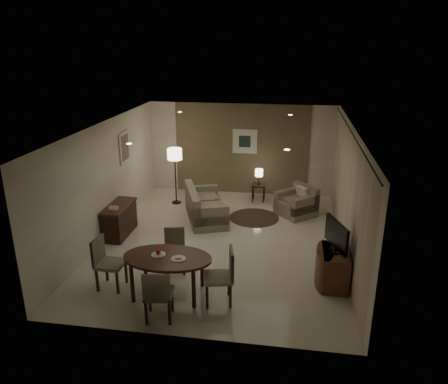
% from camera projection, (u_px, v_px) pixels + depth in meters
% --- Properties ---
extents(room_shell, '(5.50, 7.00, 2.70)m').
position_uv_depth(room_shell, '(225.00, 181.00, 10.08)').
color(room_shell, beige).
rests_on(room_shell, ground).
extents(taupe_accent, '(3.96, 0.03, 2.70)m').
position_uv_depth(taupe_accent, '(241.00, 149.00, 12.96)').
color(taupe_accent, '#746648').
rests_on(taupe_accent, wall_back).
extents(curtain_wall, '(0.08, 6.70, 2.58)m').
position_uv_depth(curtain_wall, '(346.00, 194.00, 9.32)').
color(curtain_wall, beige).
rests_on(curtain_wall, wall_right).
extents(curtain_rod, '(0.03, 6.80, 0.03)m').
position_uv_depth(curtain_rod, '(352.00, 133.00, 8.88)').
color(curtain_rod, black).
rests_on(curtain_rod, wall_right).
extents(art_back_frame, '(0.72, 0.03, 0.72)m').
position_uv_depth(art_back_frame, '(245.00, 141.00, 12.83)').
color(art_back_frame, silver).
rests_on(art_back_frame, wall_back).
extents(art_back_canvas, '(0.34, 0.01, 0.34)m').
position_uv_depth(art_back_canvas, '(245.00, 142.00, 12.82)').
color(art_back_canvas, '#1A2F26').
rests_on(art_back_canvas, wall_back).
extents(art_left_frame, '(0.03, 0.60, 0.80)m').
position_uv_depth(art_left_frame, '(124.00, 147.00, 11.07)').
color(art_left_frame, silver).
rests_on(art_left_frame, wall_left).
extents(art_left_canvas, '(0.01, 0.46, 0.64)m').
position_uv_depth(art_left_canvas, '(125.00, 147.00, 11.06)').
color(art_left_canvas, gray).
rests_on(art_left_canvas, wall_left).
extents(downlight_nl, '(0.10, 0.10, 0.01)m').
position_uv_depth(downlight_nl, '(129.00, 144.00, 7.80)').
color(downlight_nl, white).
rests_on(downlight_nl, ceiling).
extents(downlight_nr, '(0.10, 0.10, 0.01)m').
position_uv_depth(downlight_nr, '(287.00, 150.00, 7.38)').
color(downlight_nr, white).
rests_on(downlight_nr, ceiling).
extents(downlight_fl, '(0.10, 0.10, 0.01)m').
position_uv_depth(downlight_fl, '(180.00, 112.00, 11.15)').
color(downlight_fl, white).
rests_on(downlight_fl, ceiling).
extents(downlight_fr, '(0.10, 0.10, 0.01)m').
position_uv_depth(downlight_fr, '(290.00, 115.00, 10.73)').
color(downlight_fr, white).
rests_on(downlight_fr, ceiling).
extents(console_desk, '(0.48, 1.20, 0.75)m').
position_uv_depth(console_desk, '(120.00, 220.00, 10.40)').
color(console_desk, '#492D17').
rests_on(console_desk, floor).
extents(telephone, '(0.20, 0.14, 0.09)m').
position_uv_depth(telephone, '(113.00, 208.00, 9.98)').
color(telephone, white).
rests_on(telephone, console_desk).
extents(tv_cabinet, '(0.48, 0.90, 0.70)m').
position_uv_depth(tv_cabinet, '(334.00, 268.00, 8.29)').
color(tv_cabinet, brown).
rests_on(tv_cabinet, floor).
extents(flat_tv, '(0.36, 0.85, 0.60)m').
position_uv_depth(flat_tv, '(336.00, 236.00, 8.07)').
color(flat_tv, black).
rests_on(flat_tv, tv_cabinet).
extents(dining_table, '(1.62, 1.01, 0.76)m').
position_uv_depth(dining_table, '(168.00, 276.00, 7.96)').
color(dining_table, '#492D17').
rests_on(dining_table, floor).
extents(chair_near, '(0.53, 0.53, 0.96)m').
position_uv_depth(chair_near, '(159.00, 293.00, 7.23)').
color(chair_near, gray).
rests_on(chair_near, floor).
extents(chair_far, '(0.52, 0.52, 0.88)m').
position_uv_depth(chair_far, '(175.00, 252.00, 8.72)').
color(chair_far, gray).
rests_on(chair_far, floor).
extents(chair_left, '(0.50, 0.50, 1.00)m').
position_uv_depth(chair_left, '(111.00, 263.00, 8.14)').
color(chair_left, gray).
rests_on(chair_left, floor).
extents(chair_right, '(0.58, 0.58, 1.01)m').
position_uv_depth(chair_right, '(218.00, 277.00, 7.67)').
color(chair_right, gray).
rests_on(chair_right, floor).
extents(plate_a, '(0.26, 0.26, 0.02)m').
position_uv_depth(plate_a, '(158.00, 255.00, 7.90)').
color(plate_a, white).
rests_on(plate_a, dining_table).
extents(plate_b, '(0.26, 0.26, 0.02)m').
position_uv_depth(plate_b, '(178.00, 259.00, 7.75)').
color(plate_b, white).
rests_on(plate_b, dining_table).
extents(fruit_apple, '(0.09, 0.09, 0.09)m').
position_uv_depth(fruit_apple, '(158.00, 252.00, 7.88)').
color(fruit_apple, '#B01B14').
rests_on(fruit_apple, plate_a).
extents(napkin, '(0.12, 0.08, 0.03)m').
position_uv_depth(napkin, '(178.00, 258.00, 7.74)').
color(napkin, white).
rests_on(napkin, plate_b).
extents(round_rug, '(1.30, 1.30, 0.01)m').
position_uv_depth(round_rug, '(254.00, 217.00, 11.49)').
color(round_rug, '#463B27').
rests_on(round_rug, floor).
extents(sofa, '(1.97, 1.44, 0.83)m').
position_uv_depth(sofa, '(206.00, 204.00, 11.28)').
color(sofa, gray).
rests_on(sofa, floor).
extents(armchair, '(1.21, 1.22, 0.79)m').
position_uv_depth(armchair, '(296.00, 201.00, 11.56)').
color(armchair, gray).
rests_on(armchair, floor).
extents(side_table, '(0.39, 0.39, 0.50)m').
position_uv_depth(side_table, '(258.00, 193.00, 12.62)').
color(side_table, black).
rests_on(side_table, floor).
extents(table_lamp, '(0.22, 0.22, 0.50)m').
position_uv_depth(table_lamp, '(259.00, 176.00, 12.46)').
color(table_lamp, '#FFEAC1').
rests_on(table_lamp, side_table).
extents(floor_lamp, '(0.40, 0.40, 1.60)m').
position_uv_depth(floor_lamp, '(175.00, 176.00, 12.27)').
color(floor_lamp, '#FFE5B7').
rests_on(floor_lamp, floor).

